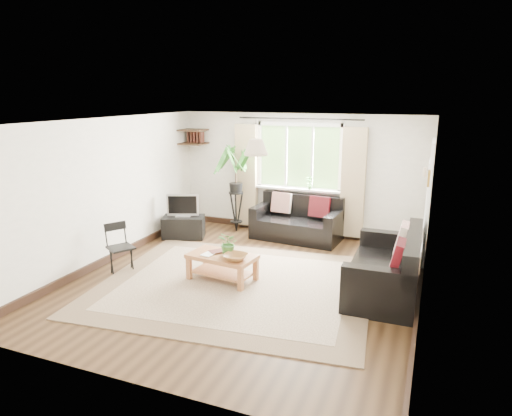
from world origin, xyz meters
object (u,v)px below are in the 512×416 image
at_px(coffee_table, 222,268).
at_px(folding_chair, 121,249).
at_px(palm_stand, 236,189).
at_px(sofa_back, 297,219).
at_px(tv_stand, 184,227).
at_px(sofa_right, 385,264).

xyz_separation_m(coffee_table, folding_chair, (-1.64, -0.28, 0.18)).
relative_size(palm_stand, folding_chair, 2.28).
bearing_deg(sofa_back, tv_stand, -156.06).
bearing_deg(tv_stand, sofa_right, -37.28).
height_order(coffee_table, tv_stand, tv_stand).
relative_size(sofa_right, coffee_table, 1.81).
bearing_deg(folding_chair, palm_stand, 14.83).
xyz_separation_m(sofa_right, folding_chair, (-3.97, -0.73, -0.04)).
relative_size(sofa_back, palm_stand, 0.95).
distance_m(sofa_back, palm_stand, 1.41).
bearing_deg(sofa_back, sofa_right, -41.37).
xyz_separation_m(sofa_right, palm_stand, (-3.19, 2.00, 0.46)).
height_order(sofa_back, tv_stand, sofa_back).
height_order(sofa_back, folding_chair, sofa_back).
relative_size(coffee_table, folding_chair, 1.30).
relative_size(coffee_table, palm_stand, 0.57).
bearing_deg(palm_stand, sofa_back, -2.91).
distance_m(coffee_table, tv_stand, 2.33).
bearing_deg(sofa_right, palm_stand, -122.85).
distance_m(tv_stand, palm_stand, 1.31).
xyz_separation_m(sofa_right, tv_stand, (-3.97, 1.20, -0.22)).
relative_size(sofa_back, tv_stand, 2.11).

